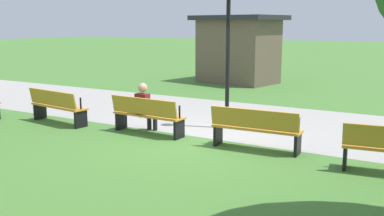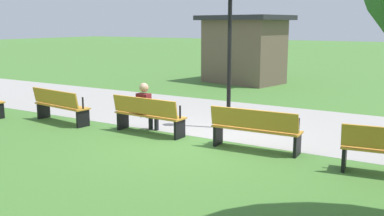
{
  "view_description": "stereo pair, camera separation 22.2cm",
  "coord_description": "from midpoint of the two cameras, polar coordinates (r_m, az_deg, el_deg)",
  "views": [
    {
      "loc": [
        4.57,
        -8.33,
        2.57
      ],
      "look_at": [
        -0.0,
        -0.34,
        0.8
      ],
      "focal_mm": 41.27,
      "sensor_mm": 36.0,
      "label": 1
    },
    {
      "loc": [
        4.77,
        -8.22,
        2.57
      ],
      "look_at": [
        -0.0,
        -0.34,
        0.8
      ],
      "focal_mm": 41.27,
      "sensor_mm": 36.0,
      "label": 2
    }
  ],
  "objects": [
    {
      "name": "person_seated",
      "position": [
        10.54,
        -6.68,
        0.24
      ],
      "size": [
        0.33,
        0.53,
        1.2
      ],
      "rotation": [
        0.0,
        0.0,
        -0.04
      ],
      "color": "maroon",
      "rests_on": "ground"
    },
    {
      "name": "bench_3",
      "position": [
        9.07,
        7.5,
        -2.57
      ],
      "size": [
        1.86,
        0.55,
        0.89
      ],
      "rotation": [
        0.0,
        0.0,
        0.04
      ],
      "color": "orange",
      "rests_on": "ground"
    },
    {
      "name": "path_paving",
      "position": [
        12.08,
        6.34,
        -1.46
      ],
      "size": [
        28.2,
        4.62,
        0.01
      ],
      "primitive_type": "cube",
      "color": "#A39E99",
      "rests_on": "ground"
    },
    {
      "name": "bench_1",
      "position": [
        11.98,
        -17.59,
        0.29
      ],
      "size": [
        1.88,
        0.7,
        0.89
      ],
      "rotation": [
        0.0,
        0.0,
        -0.13
      ],
      "color": "orange",
      "rests_on": "ground"
    },
    {
      "name": "kiosk",
      "position": [
        19.5,
        5.66,
        7.66
      ],
      "size": [
        4.09,
        3.26,
        2.91
      ],
      "rotation": [
        0.0,
        0.0,
        -0.2
      ],
      "color": "brown",
      "rests_on": "ground"
    },
    {
      "name": "lamp_post",
      "position": [
        10.75,
        4.1,
        10.52
      ],
      "size": [
        0.32,
        0.32,
        3.54
      ],
      "color": "black",
      "rests_on": "ground"
    },
    {
      "name": "bench_2",
      "position": [
        10.37,
        -6.46,
        -0.85
      ],
      "size": [
        1.86,
        0.55,
        0.89
      ],
      "rotation": [
        0.0,
        0.0,
        -0.04
      ],
      "color": "orange",
      "rests_on": "ground"
    },
    {
      "name": "ground_plane",
      "position": [
        9.84,
        0.33,
        -4.26
      ],
      "size": [
        120.0,
        120.0,
        0.0
      ],
      "primitive_type": "plane",
      "color": "#477A33"
    }
  ]
}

